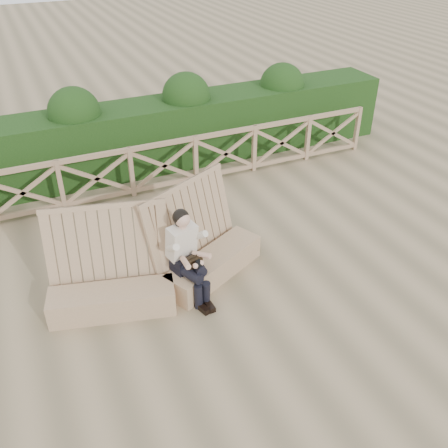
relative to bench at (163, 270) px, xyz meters
name	(u,v)px	position (x,y,z in m)	size (l,w,h in m)	color
ground	(235,282)	(1.12, -0.30, -0.39)	(60.00, 60.00, 0.00)	#716246
bench	(163,270)	(0.00, 0.00, 0.00)	(3.64, 1.50, 1.55)	#947455
woman	(187,253)	(0.34, -0.21, 0.38)	(0.55, 0.98, 1.48)	black
guardrail	(164,166)	(1.12, 3.20, 0.17)	(10.10, 0.09, 1.10)	#876A4E
hedge	(147,137)	(1.12, 4.40, 0.36)	(12.00, 1.20, 1.50)	black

